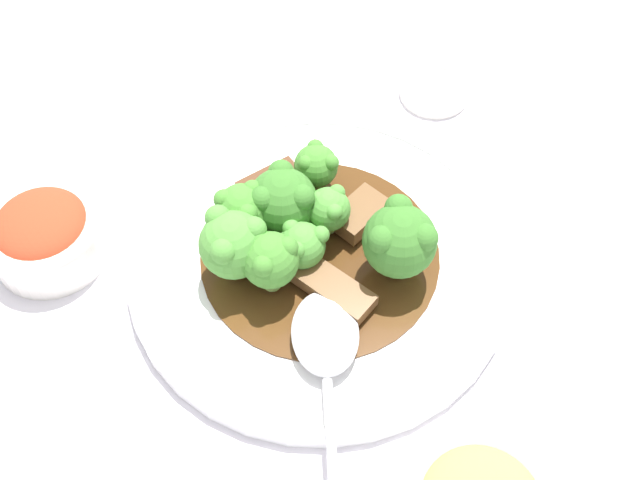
{
  "coord_description": "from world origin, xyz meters",
  "views": [
    {
      "loc": [
        -0.33,
        0.02,
        0.5
      ],
      "look_at": [
        0.0,
        0.0,
        0.03
      ],
      "focal_mm": 42.0,
      "sensor_mm": 36.0,
      "label": 1
    }
  ],
  "objects_px": {
    "beef_strip_1": "(275,189)",
    "side_bowl_kimchi": "(45,234)",
    "broccoli_floret_1": "(233,244)",
    "sauce_dish": "(435,90)",
    "broccoli_floret_6": "(282,201)",
    "broccoli_floret_3": "(400,240)",
    "broccoli_floret_7": "(270,260)",
    "broccoli_floret_2": "(242,210)",
    "main_plate": "(320,258)",
    "broccoli_floret_4": "(302,245)",
    "broccoli_floret_0": "(318,165)",
    "serving_spoon": "(327,356)",
    "beef_strip_0": "(359,214)",
    "broccoli_floret_5": "(328,209)",
    "beef_strip_2": "(330,286)"
  },
  "relations": [
    {
      "from": "broccoli_floret_7",
      "to": "beef_strip_1",
      "type": "bearing_deg",
      "value": -2.13
    },
    {
      "from": "broccoli_floret_1",
      "to": "sauce_dish",
      "type": "xyz_separation_m",
      "value": [
        0.2,
        -0.18,
        -0.05
      ]
    },
    {
      "from": "serving_spoon",
      "to": "broccoli_floret_5",
      "type": "bearing_deg",
      "value": -3.46
    },
    {
      "from": "beef_strip_1",
      "to": "broccoli_floret_0",
      "type": "relative_size",
      "value": 1.58
    },
    {
      "from": "sauce_dish",
      "to": "broccoli_floret_2",
      "type": "bearing_deg",
      "value": 133.86
    },
    {
      "from": "beef_strip_1",
      "to": "sauce_dish",
      "type": "bearing_deg",
      "value": -49.37
    },
    {
      "from": "sauce_dish",
      "to": "broccoli_floret_4",
      "type": "bearing_deg",
      "value": 146.25
    },
    {
      "from": "broccoli_floret_0",
      "to": "broccoli_floret_6",
      "type": "distance_m",
      "value": 0.05
    },
    {
      "from": "beef_strip_1",
      "to": "side_bowl_kimchi",
      "type": "height_order",
      "value": "side_bowl_kimchi"
    },
    {
      "from": "main_plate",
      "to": "broccoli_floret_5",
      "type": "height_order",
      "value": "broccoli_floret_5"
    },
    {
      "from": "broccoli_floret_1",
      "to": "beef_strip_2",
      "type": "bearing_deg",
      "value": -106.96
    },
    {
      "from": "broccoli_floret_1",
      "to": "broccoli_floret_4",
      "type": "distance_m",
      "value": 0.05
    },
    {
      "from": "beef_strip_2",
      "to": "broccoli_floret_1",
      "type": "relative_size",
      "value": 1.19
    },
    {
      "from": "broccoli_floret_3",
      "to": "broccoli_floret_4",
      "type": "height_order",
      "value": "broccoli_floret_3"
    },
    {
      "from": "beef_strip_1",
      "to": "beef_strip_0",
      "type": "bearing_deg",
      "value": -112.98
    },
    {
      "from": "main_plate",
      "to": "serving_spoon",
      "type": "height_order",
      "value": "serving_spoon"
    },
    {
      "from": "beef_strip_0",
      "to": "broccoli_floret_4",
      "type": "height_order",
      "value": "broccoli_floret_4"
    },
    {
      "from": "main_plate",
      "to": "sauce_dish",
      "type": "distance_m",
      "value": 0.22
    },
    {
      "from": "broccoli_floret_2",
      "to": "broccoli_floret_6",
      "type": "xyz_separation_m",
      "value": [
        0.01,
        -0.03,
        -0.0
      ]
    },
    {
      "from": "broccoli_floret_3",
      "to": "broccoli_floret_6",
      "type": "bearing_deg",
      "value": 60.99
    },
    {
      "from": "beef_strip_0",
      "to": "broccoli_floret_6",
      "type": "relative_size",
      "value": 0.97
    },
    {
      "from": "broccoli_floret_6",
      "to": "broccoli_floret_7",
      "type": "height_order",
      "value": "broccoli_floret_6"
    },
    {
      "from": "broccoli_floret_0",
      "to": "broccoli_floret_4",
      "type": "distance_m",
      "value": 0.08
    },
    {
      "from": "broccoli_floret_0",
      "to": "broccoli_floret_5",
      "type": "bearing_deg",
      "value": -173.23
    },
    {
      "from": "main_plate",
      "to": "beef_strip_1",
      "type": "distance_m",
      "value": 0.07
    },
    {
      "from": "broccoli_floret_1",
      "to": "broccoli_floret_5",
      "type": "height_order",
      "value": "broccoli_floret_1"
    },
    {
      "from": "side_bowl_kimchi",
      "to": "beef_strip_1",
      "type": "bearing_deg",
      "value": -78.93
    },
    {
      "from": "broccoli_floret_1",
      "to": "broccoli_floret_7",
      "type": "distance_m",
      "value": 0.03
    },
    {
      "from": "broccoli_floret_1",
      "to": "broccoli_floret_2",
      "type": "distance_m",
      "value": 0.03
    },
    {
      "from": "main_plate",
      "to": "broccoli_floret_5",
      "type": "distance_m",
      "value": 0.04
    },
    {
      "from": "main_plate",
      "to": "broccoli_floret_0",
      "type": "distance_m",
      "value": 0.08
    },
    {
      "from": "serving_spoon",
      "to": "beef_strip_1",
      "type": "bearing_deg",
      "value": 12.82
    },
    {
      "from": "broccoli_floret_6",
      "to": "sauce_dish",
      "type": "relative_size",
      "value": 0.85
    },
    {
      "from": "broccoli_floret_4",
      "to": "main_plate",
      "type": "bearing_deg",
      "value": -57.77
    },
    {
      "from": "beef_strip_0",
      "to": "broccoli_floret_6",
      "type": "xyz_separation_m",
      "value": [
        -0.0,
        0.06,
        0.02
      ]
    },
    {
      "from": "beef_strip_2",
      "to": "beef_strip_1",
      "type": "bearing_deg",
      "value": 22.93
    },
    {
      "from": "broccoli_floret_1",
      "to": "side_bowl_kimchi",
      "type": "distance_m",
      "value": 0.16
    },
    {
      "from": "sauce_dish",
      "to": "broccoli_floret_6",
      "type": "bearing_deg",
      "value": 137.76
    },
    {
      "from": "beef_strip_1",
      "to": "serving_spoon",
      "type": "xyz_separation_m",
      "value": [
        -0.15,
        -0.03,
        -0.0
      ]
    },
    {
      "from": "broccoli_floret_3",
      "to": "broccoli_floret_7",
      "type": "bearing_deg",
      "value": 95.87
    },
    {
      "from": "beef_strip_0",
      "to": "broccoli_floret_1",
      "type": "xyz_separation_m",
      "value": [
        -0.04,
        0.1,
        0.03
      ]
    },
    {
      "from": "main_plate",
      "to": "broccoli_floret_1",
      "type": "relative_size",
      "value": 5.09
    },
    {
      "from": "broccoli_floret_7",
      "to": "broccoli_floret_6",
      "type": "bearing_deg",
      "value": -9.85
    },
    {
      "from": "broccoli_floret_0",
      "to": "broccoli_floret_2",
      "type": "xyz_separation_m",
      "value": [
        -0.05,
        0.06,
        0.01
      ]
    },
    {
      "from": "broccoli_floret_3",
      "to": "sauce_dish",
      "type": "relative_size",
      "value": 0.98
    },
    {
      "from": "beef_strip_0",
      "to": "serving_spoon",
      "type": "distance_m",
      "value": 0.13
    },
    {
      "from": "main_plate",
      "to": "broccoli_floret_2",
      "type": "height_order",
      "value": "broccoli_floret_2"
    },
    {
      "from": "beef_strip_2",
      "to": "broccoli_floret_3",
      "type": "height_order",
      "value": "broccoli_floret_3"
    },
    {
      "from": "main_plate",
      "to": "serving_spoon",
      "type": "relative_size",
      "value": 1.24
    },
    {
      "from": "beef_strip_0",
      "to": "beef_strip_1",
      "type": "bearing_deg",
      "value": 67.02
    }
  ]
}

